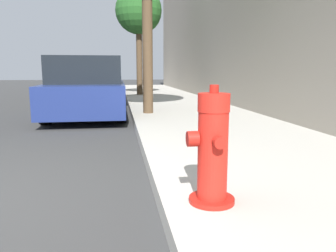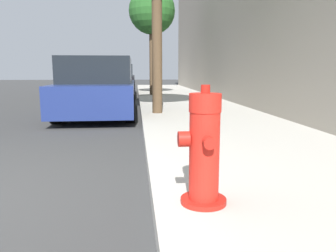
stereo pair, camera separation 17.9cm
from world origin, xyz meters
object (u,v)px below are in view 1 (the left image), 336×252
object	(u,v)px
fire_hydrant	(212,150)
parked_car_mid	(100,81)
parked_car_near	(88,88)
street_tree_far	(139,12)

from	to	relation	value
fire_hydrant	parked_car_mid	size ratio (longest dim) A/B	0.19
parked_car_near	street_tree_far	size ratio (longest dim) A/B	1.03
parked_car_mid	street_tree_far	bearing A→B (deg)	-42.31
parked_car_near	parked_car_mid	size ratio (longest dim) A/B	0.97
fire_hydrant	parked_car_mid	bearing A→B (deg)	96.58
fire_hydrant	parked_car_near	distance (m)	6.24
parked_car_mid	parked_car_near	bearing A→B (deg)	-89.31
parked_car_near	street_tree_far	world-z (taller)	street_tree_far
parked_car_near	parked_car_mid	world-z (taller)	parked_car_near
parked_car_near	parked_car_mid	bearing A→B (deg)	90.69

